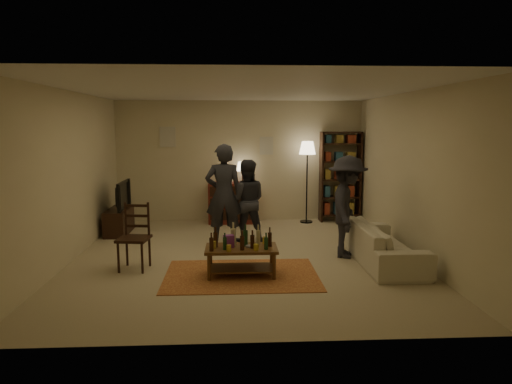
{
  "coord_description": "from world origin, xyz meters",
  "views": [
    {
      "loc": [
        -0.17,
        -7.29,
        2.15
      ],
      "look_at": [
        0.21,
        0.1,
        1.07
      ],
      "focal_mm": 32.0,
      "sensor_mm": 36.0,
      "label": 1
    }
  ],
  "objects": [
    {
      "name": "dresser",
      "position": [
        -0.19,
        2.71,
        0.48
      ],
      "size": [
        1.0,
        0.5,
        1.36
      ],
      "color": "maroon",
      "rests_on": "ground"
    },
    {
      "name": "dining_chair",
      "position": [
        -1.65,
        -0.5,
        0.54
      ],
      "size": [
        0.49,
        0.49,
        1.02
      ],
      "rotation": [
        0.0,
        0.0,
        -0.13
      ],
      "color": "black",
      "rests_on": "ground"
    },
    {
      "name": "person_right",
      "position": [
        0.08,
        1.05,
        0.77
      ],
      "size": [
        0.76,
        0.6,
        1.54
      ],
      "primitive_type": "imported",
      "rotation": [
        0.0,
        0.0,
        3.12
      ],
      "color": "#2A2B32",
      "rests_on": "ground"
    },
    {
      "name": "sofa",
      "position": [
        2.2,
        -0.4,
        0.3
      ],
      "size": [
        0.81,
        2.08,
        0.61
      ],
      "primitive_type": "imported",
      "rotation": [
        0.0,
        0.0,
        1.57
      ],
      "color": "beige",
      "rests_on": "ground"
    },
    {
      "name": "room_shell",
      "position": [
        -0.65,
        2.98,
        1.81
      ],
      "size": [
        6.0,
        6.0,
        6.0
      ],
      "color": "beige",
      "rests_on": "ground"
    },
    {
      "name": "bookshelf",
      "position": [
        2.25,
        2.78,
        1.03
      ],
      "size": [
        0.9,
        0.34,
        2.02
      ],
      "color": "black",
      "rests_on": "ground"
    },
    {
      "name": "coffee_table",
      "position": [
        -0.06,
        -0.93,
        0.38
      ],
      "size": [
        1.03,
        0.57,
        0.76
      ],
      "rotation": [
        0.0,
        0.0,
        -0.0
      ],
      "color": "brown",
      "rests_on": "ground"
    },
    {
      "name": "rug",
      "position": [
        -0.05,
        -0.93,
        0.01
      ],
      "size": [
        2.2,
        1.5,
        0.01
      ],
      "primitive_type": "cube",
      "color": "#943B20",
      "rests_on": "ground"
    },
    {
      "name": "tv_stand",
      "position": [
        -2.44,
        1.8,
        0.38
      ],
      "size": [
        0.4,
        1.0,
        1.06
      ],
      "color": "black",
      "rests_on": "ground"
    },
    {
      "name": "floor_lamp",
      "position": [
        1.48,
        2.65,
        1.54
      ],
      "size": [
        0.36,
        0.36,
        1.81
      ],
      "color": "black",
      "rests_on": "ground"
    },
    {
      "name": "floor",
      "position": [
        0.0,
        0.0,
        0.0
      ],
      "size": [
        6.0,
        6.0,
        0.0
      ],
      "primitive_type": "plane",
      "color": "#C6B793",
      "rests_on": "ground"
    },
    {
      "name": "person_left",
      "position": [
        -0.33,
        0.86,
        0.92
      ],
      "size": [
        0.68,
        0.46,
        1.83
      ],
      "primitive_type": "imported",
      "rotation": [
        0.0,
        0.0,
        3.17
      ],
      "color": "#24242B",
      "rests_on": "ground"
    },
    {
      "name": "person_by_sofa",
      "position": [
        1.7,
        -0.04,
        0.84
      ],
      "size": [
        0.91,
        1.21,
        1.67
      ],
      "primitive_type": "imported",
      "rotation": [
        0.0,
        0.0,
        1.27
      ],
      "color": "#25242C",
      "rests_on": "ground"
    }
  ]
}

